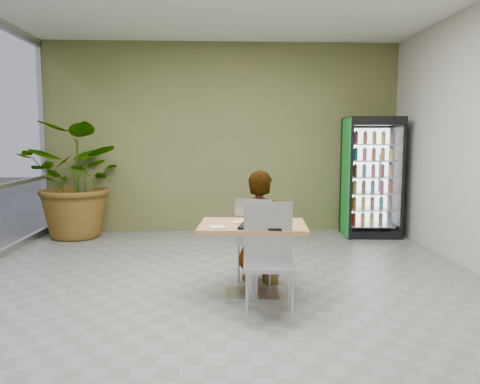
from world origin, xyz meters
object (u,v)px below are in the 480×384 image
at_px(soda_cup, 270,216).
at_px(chair_far, 256,233).
at_px(potted_plant, 79,180).
at_px(dining_table, 253,245).
at_px(beverage_fridge, 372,177).
at_px(chair_near, 268,250).
at_px(seated_woman, 259,239).
at_px(cafeteria_tray, 261,226).

bearing_deg(soda_cup, chair_far, 100.80).
bearing_deg(chair_far, potted_plant, -20.76).
distance_m(dining_table, beverage_fridge, 3.64).
xyz_separation_m(soda_cup, potted_plant, (-2.74, 3.00, 0.10)).
distance_m(chair_near, seated_woman, 0.98).
bearing_deg(potted_plant, chair_near, -52.07).
bearing_deg(cafeteria_tray, chair_far, 89.40).
bearing_deg(cafeteria_tray, dining_table, 108.25).
xyz_separation_m(dining_table, beverage_fridge, (2.16, 2.90, 0.43)).
bearing_deg(potted_plant, seated_woman, -42.61).
height_order(dining_table, potted_plant, potted_plant).
height_order(beverage_fridge, potted_plant, beverage_fridge).
relative_size(dining_table, chair_far, 1.17).
xyz_separation_m(beverage_fridge, potted_plant, (-4.73, 0.08, -0.04)).
height_order(seated_woman, cafeteria_tray, seated_woman).
xyz_separation_m(seated_woman, cafeteria_tray, (-0.05, -0.72, 0.28)).
xyz_separation_m(seated_woman, potted_plant, (-2.68, 2.47, 0.45)).
bearing_deg(beverage_fridge, chair_far, -126.13).
bearing_deg(beverage_fridge, cafeteria_tray, -119.50).
bearing_deg(dining_table, beverage_fridge, 53.39).
distance_m(dining_table, soda_cup, 0.33).
distance_m(cafeteria_tray, potted_plant, 4.14).
bearing_deg(beverage_fridge, seated_woman, -126.10).
height_order(chair_near, beverage_fridge, beverage_fridge).
relative_size(seated_woman, soda_cup, 9.93).
relative_size(chair_near, beverage_fridge, 0.52).
bearing_deg(dining_table, seated_woman, 77.46).
relative_size(chair_near, seated_woman, 0.65).
bearing_deg(dining_table, chair_near, -76.58).
relative_size(cafeteria_tray, potted_plant, 0.22).
distance_m(seated_woman, soda_cup, 0.63).
bearing_deg(cafeteria_tray, soda_cup, 62.56).
relative_size(soda_cup, beverage_fridge, 0.08).
relative_size(dining_table, soda_cup, 7.10).
bearing_deg(potted_plant, beverage_fridge, -0.93).
bearing_deg(seated_woman, potted_plant, -19.86).
relative_size(soda_cup, cafeteria_tray, 0.38).
xyz_separation_m(dining_table, cafeteria_tray, (0.07, -0.21, 0.22)).
bearing_deg(chair_near, cafeteria_tray, 102.91).
bearing_deg(potted_plant, chair_far, -43.51).
relative_size(chair_far, chair_near, 0.94).
distance_m(chair_far, soda_cup, 0.56).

